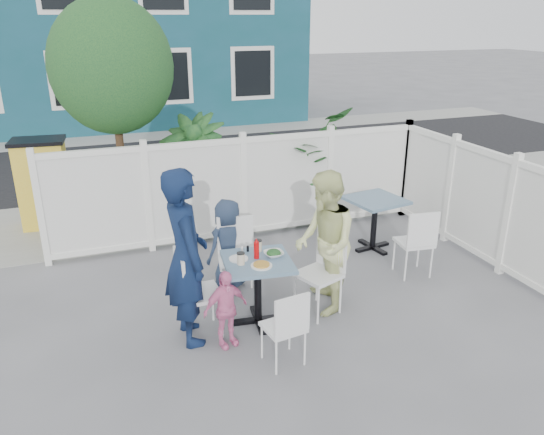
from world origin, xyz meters
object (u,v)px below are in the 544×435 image
object	(u,v)px
boy	(228,244)
woman	(325,243)
utility_cabinet	(44,185)
chair_near	(287,324)
toddler	(226,309)
chair_left	(192,287)
chair_right	(324,265)
spare_table	(375,210)
main_table	(258,274)
man	(186,257)
chair_back	(237,251)

from	to	relation	value
boy	woman	bearing A→B (deg)	112.85
utility_cabinet	woman	bearing A→B (deg)	-46.39
chair_near	toddler	distance (m)	0.73
utility_cabinet	chair_left	xyz separation A→B (m)	(1.57, -4.02, -0.12)
chair_near	chair_left	bearing A→B (deg)	122.37
chair_right	spare_table	bearing A→B (deg)	-67.62
woman	main_table	bearing A→B (deg)	-72.97
spare_table	chair_left	world-z (taller)	chair_left
spare_table	toddler	distance (m)	3.21
woman	spare_table	bearing A→B (deg)	147.28
boy	chair_right	bearing A→B (deg)	111.46
utility_cabinet	main_table	bearing A→B (deg)	-54.62
chair_left	chair_right	world-z (taller)	chair_right
boy	toddler	size ratio (longest dim) A/B	1.37
woman	toddler	distance (m)	1.39
man	chair_near	bearing A→B (deg)	-139.64
chair_left	woman	bearing A→B (deg)	89.57
chair_back	toddler	size ratio (longest dim) A/B	1.15
chair_near	man	xyz separation A→B (m)	(-0.80, 0.84, 0.48)
chair_left	chair_near	distance (m)	1.16
chair_right	toddler	xyz separation A→B (m)	(-1.27, -0.31, -0.15)
man	woman	xyz separation A→B (m)	(1.62, 0.06, -0.11)
spare_table	chair_back	size ratio (longest dim) A/B	0.87
woman	boy	world-z (taller)	woman
main_table	toddler	world-z (taller)	toddler
chair_near	toddler	bearing A→B (deg)	122.06
toddler	main_table	bearing A→B (deg)	19.68
utility_cabinet	chair_right	xyz separation A→B (m)	(3.13, -4.03, -0.12)
utility_cabinet	chair_right	size ratio (longest dim) A/B	1.41
man	chair_back	bearing A→B (deg)	-48.18
main_table	woman	world-z (taller)	woman
chair_right	woman	size ratio (longest dim) A/B	0.59
utility_cabinet	man	size ratio (longest dim) A/B	0.73
chair_left	toddler	xyz separation A→B (m)	(0.28, -0.32, -0.14)
chair_right	chair_back	size ratio (longest dim) A/B	1.01
man	toddler	xyz separation A→B (m)	(0.33, -0.28, -0.53)
chair_back	boy	bearing A→B (deg)	-65.51
chair_left	man	size ratio (longest dim) A/B	0.52
chair_back	man	world-z (taller)	man
chair_back	spare_table	bearing A→B (deg)	-154.27
utility_cabinet	chair_back	world-z (taller)	utility_cabinet
chair_right	man	size ratio (longest dim) A/B	0.52
spare_table	chair_back	distance (m)	2.39
main_table	boy	xyz separation A→B (m)	(-0.07, 0.93, -0.01)
utility_cabinet	chair_back	distance (m)	4.01
main_table	chair_near	distance (m)	0.88
boy	main_table	bearing A→B (deg)	72.65
utility_cabinet	woman	world-z (taller)	woman
toddler	chair_near	bearing A→B (deg)	-64.21
chair_back	man	size ratio (longest dim) A/B	0.52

